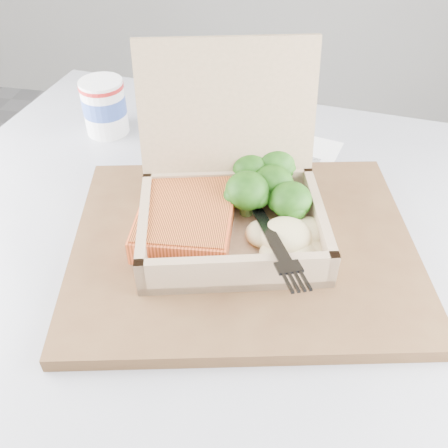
% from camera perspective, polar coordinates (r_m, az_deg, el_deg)
% --- Properties ---
extents(cafe_table, '(0.95, 0.95, 0.75)m').
position_cam_1_polar(cafe_table, '(0.69, -0.04, -17.85)').
color(cafe_table, black).
rests_on(cafe_table, floor).
extents(serving_tray, '(0.44, 0.38, 0.02)m').
position_cam_1_polar(serving_tray, '(0.56, 2.22, -2.48)').
color(serving_tray, brown).
rests_on(serving_tray, cafe_table).
extents(takeout_container, '(0.24, 0.23, 0.19)m').
position_cam_1_polar(takeout_container, '(0.55, 0.74, 3.89)').
color(takeout_container, tan).
rests_on(takeout_container, serving_tray).
extents(salmon_fillet, '(0.11, 0.14, 0.03)m').
position_cam_1_polar(salmon_fillet, '(0.55, -4.28, 0.92)').
color(salmon_fillet, orange).
rests_on(salmon_fillet, takeout_container).
extents(broccoli_pile, '(0.13, 0.13, 0.05)m').
position_cam_1_polar(broccoli_pile, '(0.58, 5.57, 4.21)').
color(broccoli_pile, '#2B6D18').
rests_on(broccoli_pile, takeout_container).
extents(mashed_potatoes, '(0.09, 0.08, 0.03)m').
position_cam_1_polar(mashed_potatoes, '(0.53, 7.13, -1.39)').
color(mashed_potatoes, tan).
rests_on(mashed_potatoes, takeout_container).
extents(plastic_fork, '(0.08, 0.16, 0.03)m').
position_cam_1_polar(plastic_fork, '(0.53, 4.62, 0.60)').
color(plastic_fork, black).
rests_on(plastic_fork, mashed_potatoes).
extents(paper_cup, '(0.07, 0.07, 0.08)m').
position_cam_1_polar(paper_cup, '(0.78, -13.53, 13.06)').
color(paper_cup, white).
rests_on(paper_cup, cafe_table).
extents(receipt, '(0.09, 0.14, 0.00)m').
position_cam_1_polar(receipt, '(0.72, 9.76, 7.29)').
color(receipt, white).
rests_on(receipt, cafe_table).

